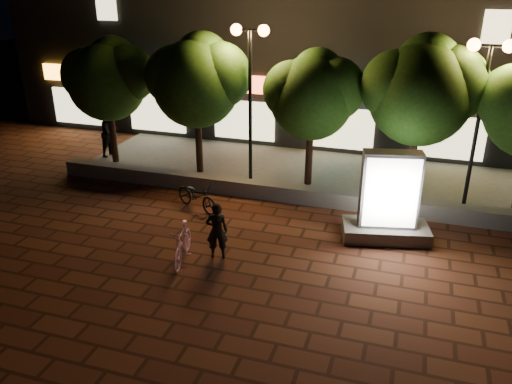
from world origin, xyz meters
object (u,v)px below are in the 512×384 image
at_px(scooter_pink, 182,244).
at_px(scooter_parked, 197,196).
at_px(tree_mid, 314,92).
at_px(ad_kiosk, 388,204).
at_px(tree_far_left, 109,77).
at_px(tree_left, 198,78).
at_px(rider, 217,231).
at_px(street_lamp_right, 485,81).
at_px(street_lamp_left, 250,64).
at_px(tree_right, 423,88).
at_px(pedestrian, 110,133).

bearing_deg(scooter_pink, scooter_parked, 95.53).
relative_size(tree_mid, ad_kiosk, 1.81).
bearing_deg(tree_far_left, ad_kiosk, -16.77).
distance_m(tree_left, scooter_parked, 4.34).
relative_size(ad_kiosk, rider, 1.64).
bearing_deg(scooter_parked, street_lamp_right, -45.05).
bearing_deg(tree_mid, scooter_pink, -108.60).
bearing_deg(tree_left, street_lamp_left, -7.70).
distance_m(tree_right, pedestrian, 11.65).
bearing_deg(tree_mid, street_lamp_left, -172.69).
bearing_deg(tree_far_left, rider, -41.11).
distance_m(scooter_pink, pedestrian, 8.84).
bearing_deg(tree_right, street_lamp_right, -9.10).
relative_size(tree_right, pedestrian, 2.76).
height_order(street_lamp_left, street_lamp_right, street_lamp_left).
distance_m(street_lamp_left, rider, 6.20).
relative_size(tree_right, rider, 3.34).
height_order(street_lamp_left, scooter_parked, street_lamp_left).
bearing_deg(tree_left, tree_right, 0.00).
bearing_deg(street_lamp_left, tree_left, 172.30).
distance_m(tree_far_left, tree_mid, 7.50).
height_order(street_lamp_left, pedestrian, street_lamp_left).
relative_size(tree_far_left, tree_mid, 1.03).
bearing_deg(ad_kiosk, tree_mid, 131.84).
bearing_deg(scooter_parked, rider, -120.49).
xyz_separation_m(street_lamp_left, street_lamp_right, (7.00, 0.00, -0.13)).
relative_size(tree_left, tree_right, 0.97).
relative_size(scooter_pink, rider, 1.08).
xyz_separation_m(tree_far_left, tree_left, (3.50, 0.00, 0.15)).
distance_m(street_lamp_left, street_lamp_right, 7.00).
xyz_separation_m(tree_right, scooter_parked, (-6.20, -2.95, -3.11)).
relative_size(tree_right, scooter_pink, 3.08).
bearing_deg(tree_mid, rider, -102.65).
bearing_deg(scooter_parked, scooter_pink, -136.89).
relative_size(tree_left, street_lamp_right, 0.98).
xyz_separation_m(street_lamp_left, pedestrian, (-6.00, 0.77, -3.03)).
xyz_separation_m(tree_left, pedestrian, (-4.05, 0.51, -2.45)).
bearing_deg(tree_mid, tree_far_left, 180.00).
relative_size(tree_left, scooter_parked, 2.82).
relative_size(tree_right, street_lamp_left, 0.98).
xyz_separation_m(tree_left, street_lamp_left, (1.95, -0.26, 0.58)).
height_order(tree_right, street_lamp_left, street_lamp_left).
relative_size(tree_left, rider, 3.23).
relative_size(ad_kiosk, pedestrian, 1.35).
relative_size(tree_mid, street_lamp_right, 0.90).
xyz_separation_m(tree_left, street_lamp_right, (8.95, -0.26, 0.45)).
bearing_deg(street_lamp_right, scooter_parked, -161.08).
bearing_deg(ad_kiosk, tree_far_left, 163.23).
bearing_deg(pedestrian, scooter_pink, -129.46).
bearing_deg(tree_left, scooter_parked, -69.56).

